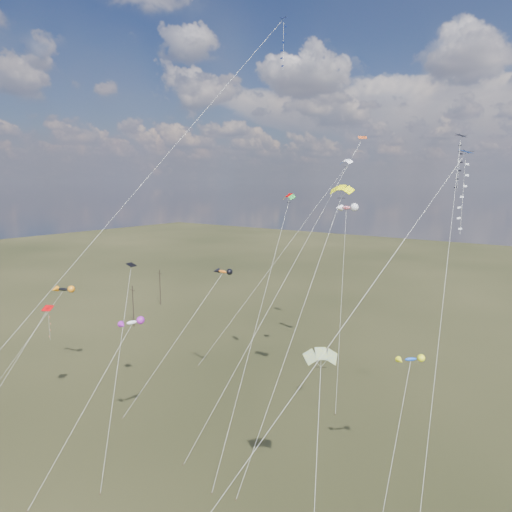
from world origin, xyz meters
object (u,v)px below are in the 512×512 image
Objects in this scene: utility_pole_far at (160,287)px; novelty_black_orange at (63,290)px; diamond_black_high at (457,182)px; parafoil_yellow at (341,189)px; utility_pole_near at (133,306)px.

utility_pole_far is 40.70m from novelty_black_orange.
utility_pole_far is at bearing 119.14° from novelty_black_orange.
diamond_black_high is at bearing -18.42° from utility_pole_far.
parafoil_yellow is 40.42m from novelty_black_orange.
diamond_black_high is 1.16× the size of parafoil_yellow.
utility_pole_far is (-8.00, 14.00, 0.00)m from utility_pole_near.
novelty_black_orange is at bearing -61.28° from utility_pole_near.
novelty_black_orange is at bearing -60.86° from utility_pole_far.
utility_pole_near and utility_pole_far have the same top height.
parafoil_yellow is at bearing 15.48° from novelty_black_orange.
novelty_black_orange is (19.34, -34.70, 8.81)m from utility_pole_far.
parafoil_yellow is 2.05× the size of novelty_black_orange.
utility_pole_far is 74.01m from diamond_black_high.
diamond_black_high is (66.62, -22.18, 23.39)m from utility_pole_far.
novelty_black_orange reaches higher than utility_pole_near.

